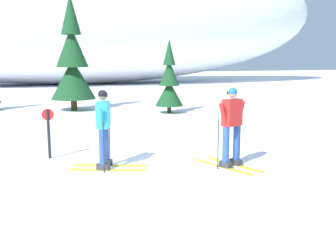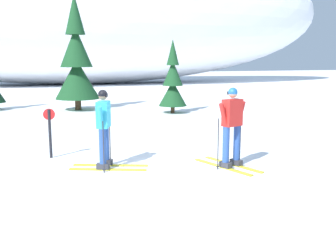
# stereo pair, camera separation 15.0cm
# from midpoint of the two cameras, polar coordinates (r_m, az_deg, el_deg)

# --- Properties ---
(ground_plane) EXTENTS (120.00, 120.00, 0.00)m
(ground_plane) POSITION_cam_midpoint_polar(r_m,az_deg,el_deg) (9.21, -2.81, -5.48)
(ground_plane) COLOR white
(skier_cyan_jacket) EXTENTS (1.76, 1.03, 1.76)m
(skier_cyan_jacket) POSITION_cam_midpoint_polar(r_m,az_deg,el_deg) (8.75, -9.77, -0.20)
(skier_cyan_jacket) COLOR gold
(skier_cyan_jacket) RESTS_ON ground
(skier_red_jacket) EXTENTS (1.01, 1.77, 1.80)m
(skier_red_jacket) POSITION_cam_midpoint_polar(r_m,az_deg,el_deg) (8.83, 8.72, 0.07)
(skier_red_jacket) COLOR gold
(skier_red_jacket) RESTS_ON ground
(pine_tree_center_right) EXTENTS (2.07, 2.07, 5.37)m
(pine_tree_center_right) POSITION_cam_midpoint_polar(r_m,az_deg,el_deg) (19.07, -13.94, 8.97)
(pine_tree_center_right) COLOR #47301E
(pine_tree_center_right) RESTS_ON ground
(pine_tree_far_right) EXTENTS (1.26, 1.26, 3.26)m
(pine_tree_far_right) POSITION_cam_midpoint_polar(r_m,az_deg,el_deg) (17.58, -0.07, 6.32)
(pine_tree_far_right) COLOR #47301E
(pine_tree_far_right) RESTS_ON ground
(snow_ridge_background) EXTENTS (51.16, 15.15, 14.53)m
(snow_ridge_background) POSITION_cam_midpoint_polar(r_m,az_deg,el_deg) (39.09, -13.69, 16.63)
(snow_ridge_background) COLOR white
(snow_ridge_background) RESTS_ON ground
(trail_marker_post) EXTENTS (0.28, 0.07, 1.22)m
(trail_marker_post) POSITION_cam_midpoint_polar(r_m,az_deg,el_deg) (10.00, -17.36, -0.57)
(trail_marker_post) COLOR black
(trail_marker_post) RESTS_ON ground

